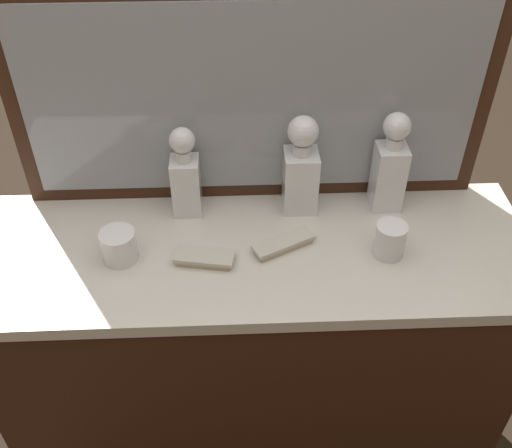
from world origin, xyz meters
The scene contains 10 objects.
ground_plane centered at (0.00, 0.00, 0.00)m, with size 6.00×6.00×0.00m, color #2D2319.
dresser centered at (0.00, 0.00, 0.44)m, with size 1.41×0.49×0.87m.
dresser_mirror centered at (0.00, 0.23, 1.16)m, with size 1.21×0.03×0.58m.
crystal_decanter_far_left centered at (-0.18, 0.16, 0.97)m, with size 0.07×0.07×0.25m.
crystal_decanter_far_right centered at (0.12, 0.16, 0.98)m, with size 0.09×0.09×0.28m.
crystal_decanter_left centered at (0.35, 0.16, 0.99)m, with size 0.08×0.08×0.28m.
crystal_tumbler_right centered at (0.33, -0.03, 0.91)m, with size 0.08×0.08×0.09m.
crystal_tumbler_center centered at (-0.33, -0.02, 0.91)m, with size 0.09×0.09×0.08m.
silver_brush_center centered at (-0.13, -0.04, 0.89)m, with size 0.15×0.08×0.02m.
silver_brush_front centered at (0.07, 0.00, 0.89)m, with size 0.17×0.12×0.02m.
Camera 1 is at (-0.05, -1.10, 1.90)m, focal length 42.00 mm.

